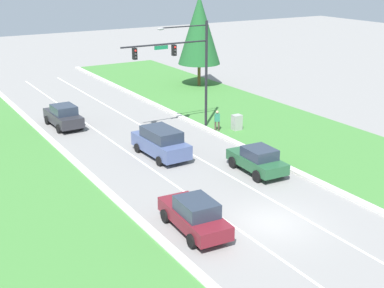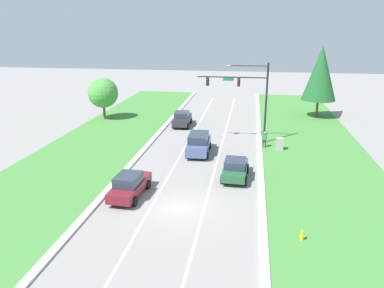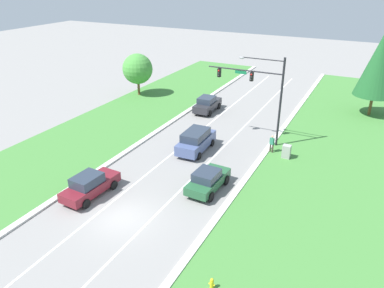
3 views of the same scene
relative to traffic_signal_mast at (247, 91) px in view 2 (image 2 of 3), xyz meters
name	(u,v)px [view 2 (image 2 of 3)]	position (x,y,z in m)	size (l,w,h in m)	color
ground_plane	(177,208)	(-4.13, -15.77, -5.47)	(160.00, 160.00, 0.00)	gray
curb_strip_right	(262,213)	(1.52, -15.77, -5.40)	(0.50, 90.00, 0.15)	beige
curb_strip_left	(98,201)	(-9.78, -15.77, -5.40)	(0.50, 90.00, 0.15)	beige
grass_verge_right	(347,220)	(6.77, -15.77, -5.43)	(10.00, 90.00, 0.08)	#427F38
grass_verge_left	(29,196)	(-15.03, -15.77, -5.43)	(10.00, 90.00, 0.08)	#427F38
lane_stripe_inner_left	(152,206)	(-5.93, -15.77, -5.47)	(0.14, 81.00, 0.01)	white
lane_stripe_inner_right	(204,210)	(-2.33, -15.77, -5.47)	(0.14, 81.00, 0.01)	white
traffic_signal_mast	(247,91)	(0.00, 0.00, 0.00)	(7.16, 0.41, 8.29)	black
charcoal_sedan	(182,119)	(-7.78, 5.66, -4.57)	(2.11, 4.57, 1.81)	#28282D
slate_blue_suv	(199,143)	(-4.32, -4.30, -4.47)	(2.28, 4.99, 1.97)	#475684
forest_sedan	(235,168)	(-0.55, -9.95, -4.63)	(2.15, 4.37, 1.66)	#235633
burgundy_sedan	(130,185)	(-7.86, -14.52, -4.61)	(2.16, 4.73, 1.73)	maroon
utility_cabinet	(280,144)	(3.43, -2.16, -4.84)	(0.70, 0.60, 1.26)	#9E9E99
pedestrian	(264,139)	(1.96, -1.63, -4.54)	(0.43, 0.34, 1.69)	#42382D
fire_hydrant	(302,236)	(3.69, -18.65, -5.13)	(0.34, 0.20, 0.70)	gold
conifer_near_right_tree	(321,73)	(9.19, 12.78, 0.41)	(4.38, 4.38, 9.39)	brown
oak_near_left_tree	(103,93)	(-18.41, 7.27, -1.97)	(3.86, 3.86, 5.44)	brown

